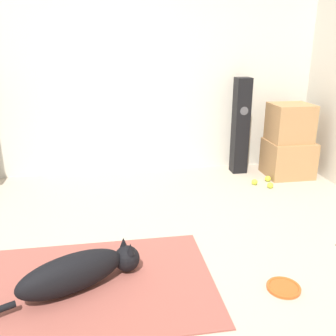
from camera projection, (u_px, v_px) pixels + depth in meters
ground_plane at (104, 268)px, 2.66m from camera, size 12.00×12.00×0.00m
wall_back at (98, 65)px, 4.21m from camera, size 8.00×0.06×2.55m
area_rug at (84, 286)px, 2.46m from camera, size 1.71×1.08×0.01m
dog at (79, 271)px, 2.39m from camera, size 0.98×0.52×0.25m
frisbee at (284, 287)px, 2.43m from camera, size 0.22×0.22×0.03m
cardboard_box_lower at (288, 158)px, 4.44m from camera, size 0.52×0.47×0.42m
cardboard_box_upper at (290, 123)px, 4.30m from camera, size 0.45×0.41×0.43m
floor_speaker at (241, 126)px, 4.45m from camera, size 0.17×0.18×1.14m
tennis_ball_by_boxes at (270, 185)px, 4.09m from camera, size 0.07×0.07×0.07m
tennis_ball_near_speaker at (268, 179)px, 4.29m from camera, size 0.07×0.07×0.07m
tennis_ball_loose_on_carpet at (254, 182)px, 4.19m from camera, size 0.07×0.07×0.07m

